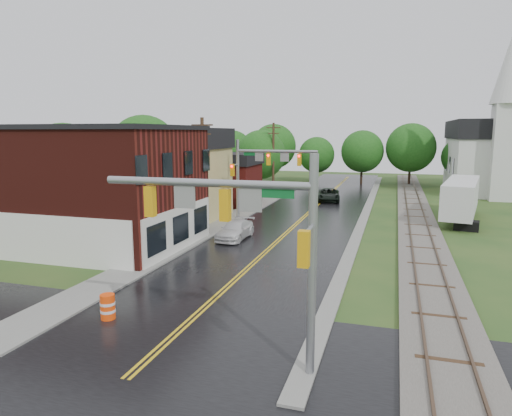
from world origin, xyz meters
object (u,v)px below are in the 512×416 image
at_px(traffic_signal_far, 260,165).
at_px(pickup_white, 235,230).
at_px(church, 494,148).
at_px(construction_barrel, 108,307).
at_px(suv_dark, 329,195).
at_px(semi_trailer, 461,197).
at_px(brick_building, 87,186).
at_px(utility_pole_c, 273,157).
at_px(tree_left_a, 66,164).
at_px(tree_left_e, 262,156).
at_px(traffic_signal_near, 247,222).
at_px(tree_left_b, 145,152).
at_px(utility_pole_b, 203,172).
at_px(tree_left_c, 209,160).

height_order(traffic_signal_far, pickup_white, traffic_signal_far).
xyz_separation_m(church, construction_barrel, (-23.40, -49.74, -5.29)).
relative_size(suv_dark, semi_trailer, 0.45).
height_order(brick_building, utility_pole_c, utility_pole_c).
bearing_deg(tree_left_a, tree_left_e, 65.38).
distance_m(church, tree_left_e, 29.91).
bearing_deg(traffic_signal_far, church, 48.73).
relative_size(traffic_signal_near, traffic_signal_far, 1.00).
bearing_deg(utility_pole_c, traffic_signal_far, -78.91).
distance_m(traffic_signal_near, tree_left_e, 45.59).
relative_size(tree_left_a, tree_left_b, 0.89).
height_order(traffic_signal_near, utility_pole_b, utility_pole_b).
bearing_deg(suv_dark, church, 27.29).
xyz_separation_m(church, semi_trailer, (-6.34, -21.75, -3.65)).
relative_size(traffic_signal_near, tree_left_e, 0.90).
relative_size(tree_left_b, suv_dark, 1.85).
distance_m(tree_left_c, suv_dark, 15.13).
distance_m(tree_left_c, semi_trailer, 28.72).
relative_size(tree_left_e, suv_dark, 1.56).
bearing_deg(brick_building, construction_barrel, -50.46).
bearing_deg(church, tree_left_a, -141.37).
xyz_separation_m(brick_building, pickup_white, (9.28, 4.50, -3.49)).
xyz_separation_m(tree_left_e, construction_barrel, (5.45, -41.90, -4.27)).
relative_size(utility_pole_c, tree_left_e, 1.10).
bearing_deg(construction_barrel, tree_left_b, 117.37).
bearing_deg(tree_left_c, pickup_white, -62.43).
xyz_separation_m(utility_pole_b, utility_pole_c, (0.00, 22.00, 0.00)).
distance_m(brick_building, tree_left_c, 24.94).
xyz_separation_m(traffic_signal_near, tree_left_e, (-12.32, 43.90, -0.16)).
height_order(tree_left_b, construction_barrel, tree_left_b).
bearing_deg(traffic_signal_near, tree_left_c, 114.56).
bearing_deg(pickup_white, traffic_signal_far, 93.19).
height_order(church, pickup_white, church).
relative_size(traffic_signal_far, pickup_white, 1.61).
bearing_deg(utility_pole_b, tree_left_e, 94.90).
distance_m(traffic_signal_far, tree_left_e, 19.65).
height_order(traffic_signal_near, construction_barrel, traffic_signal_near).
height_order(church, tree_left_a, church).
xyz_separation_m(traffic_signal_near, tree_left_c, (-17.32, 37.90, -0.46)).
relative_size(church, semi_trailer, 1.71).
xyz_separation_m(brick_building, tree_left_a, (-7.36, 6.90, 0.96)).
bearing_deg(pickup_white, tree_left_c, 118.70).
bearing_deg(suv_dark, tree_left_c, 173.58).
bearing_deg(brick_building, utility_pole_c, 78.91).
xyz_separation_m(utility_pole_b, construction_barrel, (3.40, -18.00, -4.17)).
xyz_separation_m(utility_pole_c, tree_left_c, (-7.05, -4.10, -0.21)).
relative_size(utility_pole_c, tree_left_a, 1.04).
height_order(tree_left_a, semi_trailer, tree_left_a).
height_order(tree_left_b, pickup_white, tree_left_b).
height_order(traffic_signal_far, utility_pole_c, utility_pole_c).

